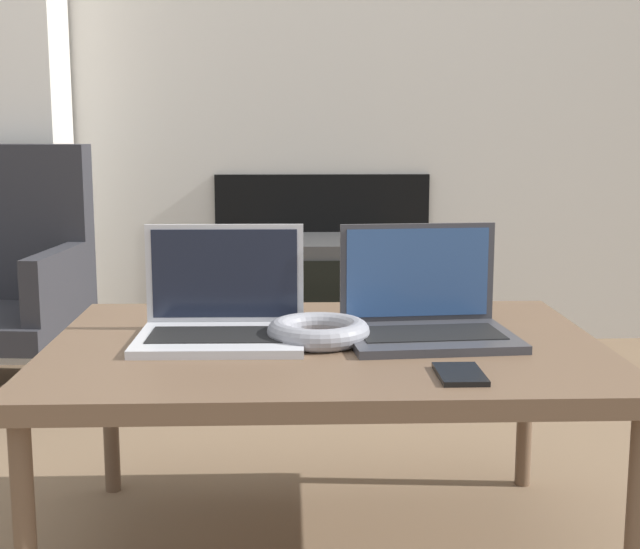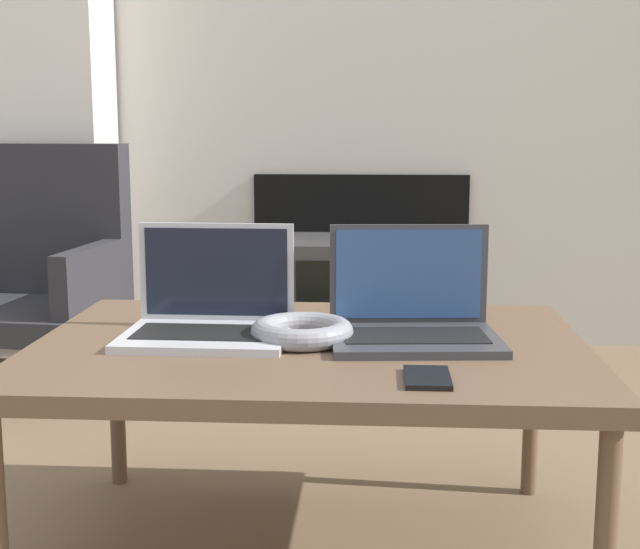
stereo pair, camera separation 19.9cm
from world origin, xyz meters
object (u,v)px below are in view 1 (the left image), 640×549
at_px(laptop_left, 222,316).
at_px(tv, 325,298).
at_px(phone, 460,374).
at_px(laptop_right, 426,314).
at_px(headphones, 318,331).

relative_size(laptop_left, tv, 0.62).
height_order(laptop_left, tv, laptop_left).
distance_m(laptop_left, phone, 0.50).
bearing_deg(laptop_right, phone, -92.00).
bearing_deg(laptop_left, tv, 81.12).
xyz_separation_m(headphones, phone, (0.23, -0.24, -0.02)).
xyz_separation_m(laptop_right, headphones, (-0.21, -0.04, -0.02)).
relative_size(laptop_right, phone, 2.75).
bearing_deg(phone, laptop_right, 92.75).
bearing_deg(laptop_left, phone, -33.71).
bearing_deg(tv, laptop_right, -84.95).
bearing_deg(laptop_left, laptop_right, 0.87).
height_order(laptop_left, headphones, laptop_left).
distance_m(laptop_left, tv, 1.57).
bearing_deg(tv, headphones, -92.82).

